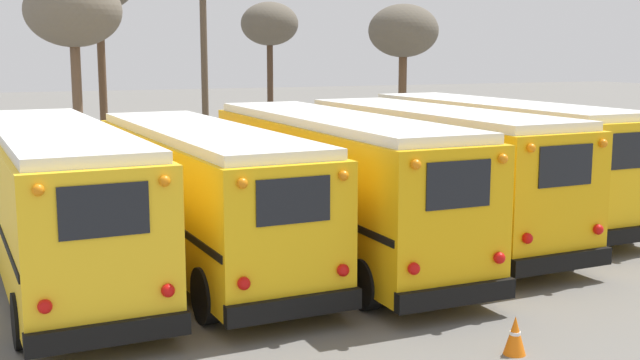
{
  "coord_description": "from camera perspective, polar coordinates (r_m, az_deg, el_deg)",
  "views": [
    {
      "loc": [
        -7.35,
        -18.05,
        4.82
      ],
      "look_at": [
        0.0,
        -0.36,
        1.7
      ],
      "focal_mm": 45.0,
      "sensor_mm": 36.0,
      "label": 1
    }
  ],
  "objects": [
    {
      "name": "school_bus_4",
      "position": [
        23.65,
        12.32,
        1.77
      ],
      "size": [
        2.91,
        10.45,
        3.35
      ],
      "color": "yellow",
      "rests_on": "ground"
    },
    {
      "name": "bare_tree_3",
      "position": [
        37.7,
        5.95,
        10.39
      ],
      "size": [
        3.24,
        3.24,
        6.89
      ],
      "color": "brown",
      "rests_on": "ground"
    },
    {
      "name": "fence_line",
      "position": [
        27.6,
        -6.9,
        1.22
      ],
      "size": [
        20.26,
        0.06,
        1.42
      ],
      "color": "#939399",
      "rests_on": "ground"
    },
    {
      "name": "school_bus_0",
      "position": [
        17.81,
        -18.2,
        -1.12
      ],
      "size": [
        3.07,
        11.02,
        3.24
      ],
      "color": "yellow",
      "rests_on": "ground"
    },
    {
      "name": "school_bus_1",
      "position": [
        17.97,
        -8.38,
        -0.79
      ],
      "size": [
        3.02,
        10.32,
        3.14
      ],
      "color": "yellow",
      "rests_on": "ground"
    },
    {
      "name": "utility_pole",
      "position": [
        32.79,
        -8.25,
        9.15
      ],
      "size": [
        1.8,
        0.27,
        9.26
      ],
      "color": "brown",
      "rests_on": "ground"
    },
    {
      "name": "school_bus_3",
      "position": [
        20.65,
        7.95,
        0.82
      ],
      "size": [
        3.01,
        9.91,
        3.35
      ],
      "color": "#EAAA0F",
      "rests_on": "ground"
    },
    {
      "name": "bare_tree_0",
      "position": [
        39.66,
        -3.6,
        10.9
      ],
      "size": [
        2.79,
        2.79,
        7.1
      ],
      "color": "#473323",
      "rests_on": "ground"
    },
    {
      "name": "ground_plane",
      "position": [
        20.07,
        -0.39,
        -4.63
      ],
      "size": [
        160.0,
        160.0,
        0.0
      ],
      "primitive_type": "plane",
      "color": "#66635E"
    },
    {
      "name": "bare_tree_1",
      "position": [
        33.66,
        -17.15,
        11.31
      ],
      "size": [
        3.8,
        3.8,
        7.76
      ],
      "color": "brown",
      "rests_on": "ground"
    },
    {
      "name": "school_bus_2",
      "position": [
        18.65,
        0.96,
        -0.04
      ],
      "size": [
        2.7,
        10.53,
        3.33
      ],
      "color": "#EAAA0F",
      "rests_on": "ground"
    },
    {
      "name": "traffic_cone",
      "position": [
        13.38,
        13.7,
        -10.68
      ],
      "size": [
        0.36,
        0.36,
        0.63
      ],
      "color": "orange",
      "rests_on": "ground"
    }
  ]
}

